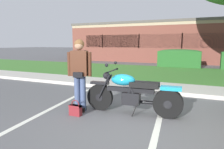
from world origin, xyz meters
TOP-DOWN VIEW (x-y plane):
  - ground_plane at (0.00, 0.00)m, footprint 140.00×140.00m
  - curb_strip at (0.00, 2.85)m, footprint 60.00×0.20m
  - concrete_walk at (0.00, 3.70)m, footprint 60.00×1.50m
  - grass_lawn at (0.00, 7.47)m, footprint 60.00×6.04m
  - stall_stripe_0 at (-2.28, 0.20)m, footprint 0.63×4.38m
  - stall_stripe_1 at (0.37, 0.20)m, footprint 0.63×4.38m
  - motorcycle at (-0.24, 0.65)m, footprint 2.24×0.82m
  - rider_person at (-1.52, 0.31)m, footprint 0.55×0.37m
  - handbag at (-1.44, -0.01)m, footprint 0.28×0.13m
  - hedge_left at (-0.41, 10.65)m, footprint 2.74×0.90m
  - brick_building at (-0.53, 17.63)m, footprint 20.54×8.98m

SIDE VIEW (x-z plane):
  - ground_plane at x=0.00m, z-range 0.00..0.00m
  - stall_stripe_0 at x=-2.28m, z-range 0.00..0.01m
  - stall_stripe_1 at x=0.37m, z-range 0.00..0.01m
  - grass_lawn at x=0.00m, z-range 0.00..0.06m
  - concrete_walk at x=0.00m, z-range 0.00..0.08m
  - curb_strip at x=0.00m, z-range 0.00..0.12m
  - handbag at x=-1.44m, z-range -0.04..0.32m
  - motorcycle at x=-0.24m, z-range -0.11..1.07m
  - hedge_left at x=-0.41m, z-range 0.03..1.27m
  - rider_person at x=-1.52m, z-range 0.14..1.84m
  - brick_building at x=-0.53m, z-range 0.00..3.51m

